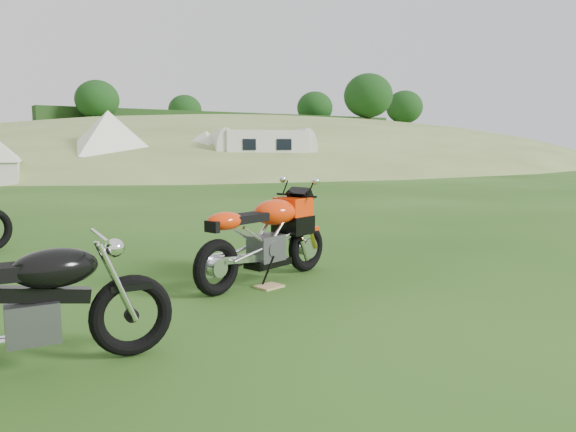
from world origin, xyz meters
TOP-DOWN VIEW (x-y plane):
  - ground at (0.00, 0.00)m, footprint 120.00×120.00m
  - hillside at (24.00, 40.00)m, footprint 80.00×64.00m
  - hedgerow at (24.00, 40.00)m, footprint 36.00×1.20m
  - sport_motorcycle at (-0.09, 0.86)m, footprint 2.08×0.94m
  - plywood_board at (-0.19, 0.63)m, footprint 0.31×0.27m
  - vintage_moto_a at (-2.88, -0.34)m, footprint 2.01×0.72m
  - tent_mid at (5.15, 21.50)m, footprint 3.57×3.57m
  - tent_right at (9.26, 19.79)m, footprint 3.57×3.57m
  - caravan at (11.30, 17.81)m, footprint 5.22×3.71m

SIDE VIEW (x-z plane):
  - ground at x=0.00m, z-range 0.00..0.00m
  - hillside at x=24.00m, z-range -4.00..4.00m
  - hedgerow at x=24.00m, z-range -4.30..4.30m
  - plywood_board at x=-0.19m, z-range 0.00..0.02m
  - vintage_moto_a at x=-2.88m, z-range 0.00..1.03m
  - sport_motorcycle at x=-0.09m, z-range 0.00..1.21m
  - caravan at x=11.30m, z-range 0.00..2.24m
  - tent_right at x=9.26m, z-range 0.00..2.34m
  - tent_mid at x=5.15m, z-range 0.00..2.89m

